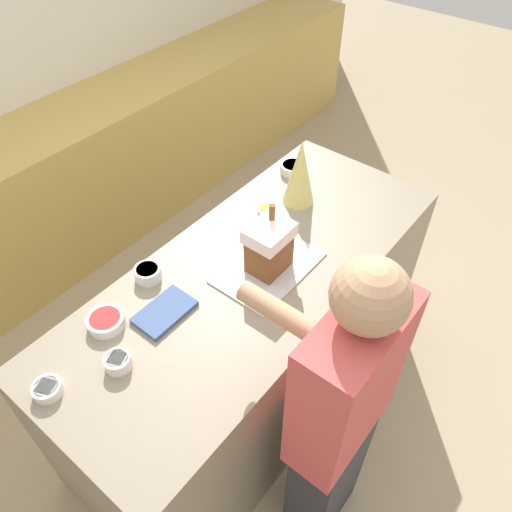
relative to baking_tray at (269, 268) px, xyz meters
name	(u,v)px	position (x,y,z in m)	size (l,w,h in m)	color
ground_plane	(253,389)	(-0.05, 0.05, -0.95)	(12.00, 12.00, 0.00)	tan
back_cabinet_block	(44,201)	(-0.05, 1.73, -0.49)	(6.00, 0.60, 0.92)	tan
kitchen_island	(253,338)	(-0.05, 0.05, -0.48)	(1.89, 0.77, 0.94)	gray
baking_tray	(269,268)	(0.00, 0.00, 0.00)	(0.43, 0.29, 0.01)	silver
gingerbread_house	(269,247)	(0.00, 0.00, 0.12)	(0.18, 0.15, 0.28)	brown
decorative_tree	(300,172)	(0.44, 0.16, 0.16)	(0.15, 0.15, 0.32)	#DBD675
candy_bowl_far_right	(148,273)	(-0.34, 0.34, 0.03)	(0.11, 0.11, 0.05)	white
candy_bowl_center_rear	(118,362)	(-0.69, 0.12, 0.02)	(0.09, 0.09, 0.05)	white
candy_bowl_behind_tray	(293,168)	(0.61, 0.32, 0.02)	(0.13, 0.13, 0.05)	silver
candy_bowl_beside_tree	(47,389)	(-0.90, 0.22, 0.02)	(0.10, 0.10, 0.04)	white
candy_bowl_near_tray_right	(106,321)	(-0.60, 0.29, 0.02)	(0.14, 0.14, 0.04)	white
candy_bowl_front_corner	(268,212)	(0.26, 0.21, 0.02)	(0.10, 0.10, 0.04)	silver
cookbook	(165,312)	(-0.43, 0.16, 0.01)	(0.22, 0.14, 0.02)	#3F598C
person	(338,422)	(-0.33, -0.56, -0.13)	(0.42, 0.52, 1.59)	#333338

